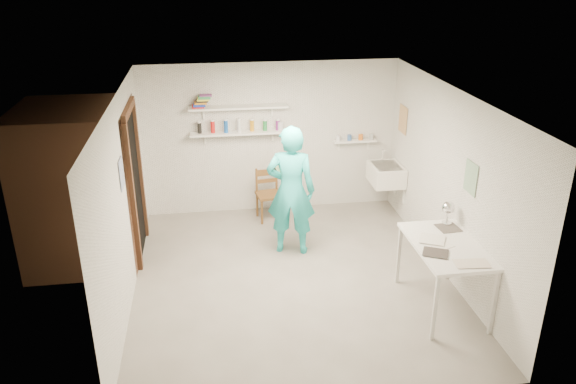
{
  "coord_description": "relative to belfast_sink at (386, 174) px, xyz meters",
  "views": [
    {
      "loc": [
        -0.98,
        -6.19,
        3.85
      ],
      "look_at": [
        0.0,
        0.4,
        1.05
      ],
      "focal_mm": 35.0,
      "sensor_mm": 36.0,
      "label": 1
    }
  ],
  "objects": [
    {
      "name": "poster_left",
      "position": [
        -3.74,
        -1.65,
        0.85
      ],
      "size": [
        0.01,
        0.28,
        0.36
      ],
      "primitive_type": "cube",
      "color": "#334C7F",
      "rests_on": "wall_left"
    },
    {
      "name": "spray_cans",
      "position": [
        -2.25,
        0.43,
        0.75
      ],
      "size": [
        1.26,
        0.06,
        0.17
      ],
      "color": "black",
      "rests_on": "shelf_lower"
    },
    {
      "name": "floor",
      "position": [
        -1.75,
        -1.7,
        -0.71
      ],
      "size": [
        4.0,
        4.5,
        0.02
      ],
      "primitive_type": "cube",
      "color": "slate",
      "rests_on": "ground"
    },
    {
      "name": "corridor_box",
      "position": [
        -4.45,
        -0.65,
        0.35
      ],
      "size": [
        1.4,
        1.5,
        2.1
      ],
      "primitive_type": "cube",
      "color": "brown",
      "rests_on": "ground"
    },
    {
      "name": "man",
      "position": [
        -1.66,
        -0.94,
        0.21
      ],
      "size": [
        0.75,
        0.59,
        1.83
      ],
      "primitive_type": "imported",
      "rotation": [
        0.0,
        0.0,
        2.89
      ],
      "color": "#27C3C2",
      "rests_on": "ground"
    },
    {
      "name": "ledge_pots",
      "position": [
        -0.4,
        0.47,
        0.48
      ],
      "size": [
        0.48,
        0.07,
        0.09
      ],
      "color": "silver",
      "rests_on": "ledge_shelf"
    },
    {
      "name": "door_lintel",
      "position": [
        -3.72,
        -0.65,
        1.35
      ],
      "size": [
        0.06,
        1.05,
        0.1
      ],
      "primitive_type": "cube",
      "color": "brown",
      "rests_on": "wall_left"
    },
    {
      "name": "desk_lamp",
      "position": [
        0.1,
        -2.07,
        0.35
      ],
      "size": [
        0.16,
        0.16,
        0.16
      ],
      "primitive_type": "sphere",
      "color": "silver",
      "rests_on": "work_table"
    },
    {
      "name": "door_jamb_near",
      "position": [
        -3.72,
        -1.15,
        0.3
      ],
      "size": [
        0.06,
        0.1,
        2.0
      ],
      "primitive_type": "cube",
      "color": "brown",
      "rests_on": "ground"
    },
    {
      "name": "shelf_upper",
      "position": [
        -2.25,
        0.43,
        1.05
      ],
      "size": [
        1.5,
        0.22,
        0.03
      ],
      "primitive_type": "cube",
      "color": "white",
      "rests_on": "wall_back"
    },
    {
      "name": "doorway_recess",
      "position": [
        -3.74,
        -0.65,
        0.3
      ],
      "size": [
        0.02,
        0.9,
        2.0
      ],
      "primitive_type": "cube",
      "color": "black",
      "rests_on": "wall_left"
    },
    {
      "name": "shelf_lower",
      "position": [
        -2.25,
        0.43,
        0.65
      ],
      "size": [
        1.5,
        0.22,
        0.03
      ],
      "primitive_type": "cube",
      "color": "white",
      "rests_on": "wall_back"
    },
    {
      "name": "ceiling",
      "position": [
        -1.75,
        -1.7,
        1.71
      ],
      "size": [
        4.0,
        4.5,
        0.02
      ],
      "primitive_type": "cube",
      "color": "silver",
      "rests_on": "wall_back"
    },
    {
      "name": "papers",
      "position": [
        -0.11,
        -2.57,
        0.14
      ],
      "size": [
        0.3,
        0.22,
        0.02
      ],
      "color": "silver",
      "rests_on": "work_table"
    },
    {
      "name": "door_jamb_far",
      "position": [
        -3.72,
        -0.15,
        0.3
      ],
      "size": [
        0.06,
        0.1,
        2.0
      ],
      "primitive_type": "cube",
      "color": "brown",
      "rests_on": "ground"
    },
    {
      "name": "poster_right_b",
      "position": [
        0.24,
        -2.25,
        0.8
      ],
      "size": [
        0.01,
        0.3,
        0.38
      ],
      "primitive_type": "cube",
      "color": "#3F724C",
      "rests_on": "wall_right"
    },
    {
      "name": "ledge_shelf",
      "position": [
        -0.4,
        0.47,
        0.42
      ],
      "size": [
        0.7,
        0.14,
        0.03
      ],
      "primitive_type": "cube",
      "color": "white",
      "rests_on": "wall_back"
    },
    {
      "name": "belfast_sink",
      "position": [
        0.0,
        0.0,
        0.0
      ],
      "size": [
        0.48,
        0.6,
        0.3
      ],
      "primitive_type": "cube",
      "color": "white",
      "rests_on": "wall_right"
    },
    {
      "name": "wall_right",
      "position": [
        0.26,
        -1.7,
        0.5
      ],
      "size": [
        0.02,
        4.5,
        2.4
      ],
      "primitive_type": "cube",
      "color": "silver",
      "rests_on": "ground"
    },
    {
      "name": "wall_clock",
      "position": [
        -1.71,
        -0.73,
        0.52
      ],
      "size": [
        0.33,
        0.11,
        0.33
      ],
      "primitive_type": "cylinder",
      "rotation": [
        1.57,
        0.0,
        -0.25
      ],
      "color": "#F9F7A9",
      "rests_on": "man"
    },
    {
      "name": "wall_left",
      "position": [
        -3.76,
        -1.7,
        0.5
      ],
      "size": [
        0.02,
        4.5,
        2.4
      ],
      "primitive_type": "cube",
      "color": "silver",
      "rests_on": "ground"
    },
    {
      "name": "wooden_chair",
      "position": [
        -1.83,
        0.13,
        -0.29
      ],
      "size": [
        0.43,
        0.42,
        0.82
      ],
      "primitive_type": "cube",
      "rotation": [
        0.0,
        0.0,
        0.15
      ],
      "color": "brown",
      "rests_on": "ground"
    },
    {
      "name": "wall_back",
      "position": [
        -1.75,
        0.56,
        0.5
      ],
      "size": [
        4.0,
        0.02,
        2.4
      ],
      "primitive_type": "cube",
      "color": "silver",
      "rests_on": "ground"
    },
    {
      "name": "book_stack",
      "position": [
        -2.79,
        0.43,
        1.16
      ],
      "size": [
        0.3,
        0.14,
        0.2
      ],
      "color": "red",
      "rests_on": "shelf_upper"
    },
    {
      "name": "wall_front",
      "position": [
        -1.75,
        -3.96,
        0.5
      ],
      "size": [
        4.0,
        0.02,
        2.4
      ],
      "primitive_type": "cube",
      "color": "silver",
      "rests_on": "ground"
    },
    {
      "name": "poster_right_a",
      "position": [
        0.24,
        0.1,
        0.85
      ],
      "size": [
        0.01,
        0.34,
        0.42
      ],
      "primitive_type": "cube",
      "color": "#995933",
      "rests_on": "wall_right"
    },
    {
      "name": "work_table",
      "position": [
        -0.11,
        -2.57,
        -0.28
      ],
      "size": [
        0.75,
        1.25,
        0.83
      ],
      "primitive_type": "cube",
      "color": "white",
      "rests_on": "ground"
    }
  ]
}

